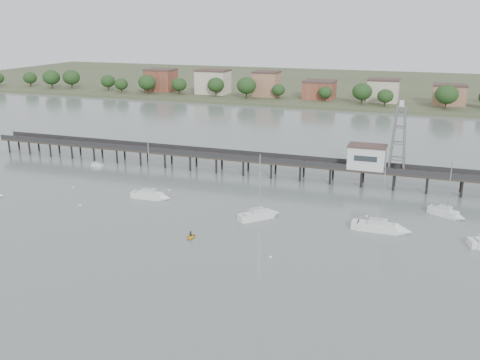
% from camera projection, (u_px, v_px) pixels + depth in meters
% --- Properties ---
extents(ground_plane, '(500.00, 500.00, 0.00)m').
position_uv_depth(ground_plane, '(132.00, 289.00, 74.67)').
color(ground_plane, slate).
rests_on(ground_plane, ground).
extents(pier, '(150.00, 5.00, 5.50)m').
position_uv_depth(pier, '(260.00, 160.00, 127.75)').
color(pier, '#2D2823').
rests_on(pier, ground).
extents(pier_building, '(8.40, 5.40, 5.30)m').
position_uv_depth(pier_building, '(367.00, 157.00, 118.99)').
color(pier_building, silver).
rests_on(pier_building, ground).
extents(lattice_tower, '(3.20, 3.20, 15.50)m').
position_uv_depth(lattice_tower, '(399.00, 139.00, 115.64)').
color(lattice_tower, slate).
rests_on(lattice_tower, ground).
extents(sailboat_c, '(7.14, 7.35, 13.14)m').
position_uv_depth(sailboat_c, '(263.00, 215.00, 101.01)').
color(sailboat_c, white).
rests_on(sailboat_c, ground).
extents(sailboat_d, '(9.55, 2.87, 15.61)m').
position_uv_depth(sailboat_d, '(387.00, 228.00, 94.40)').
color(sailboat_d, white).
rests_on(sailboat_d, ground).
extents(sailboat_e, '(6.80, 4.82, 11.16)m').
position_uv_depth(sailboat_e, '(449.00, 214.00, 101.30)').
color(sailboat_e, white).
rests_on(sailboat_e, ground).
extents(sailboat_b, '(8.00, 2.79, 13.03)m').
position_uv_depth(sailboat_b, '(154.00, 196.00, 111.55)').
color(sailboat_b, white).
rests_on(sailboat_b, ground).
extents(white_tender, '(3.20, 1.59, 1.20)m').
position_uv_depth(white_tender, '(97.00, 165.00, 136.07)').
color(white_tender, white).
rests_on(white_tender, ground).
extents(yellow_dinghy, '(1.83, 0.62, 2.52)m').
position_uv_depth(yellow_dinghy, '(191.00, 238.00, 91.84)').
color(yellow_dinghy, yellow).
rests_on(yellow_dinghy, ground).
extents(dinghy_occupant, '(0.72, 1.23, 0.28)m').
position_uv_depth(dinghy_occupant, '(191.00, 238.00, 91.84)').
color(dinghy_occupant, black).
rests_on(dinghy_occupant, ground).
extents(mooring_buoys, '(85.46, 26.04, 0.39)m').
position_uv_depth(mooring_buoys, '(225.00, 216.00, 101.90)').
color(mooring_buoys, '#F9F9C2').
rests_on(mooring_buoys, ground).
extents(far_shore, '(500.00, 170.00, 10.40)m').
position_uv_depth(far_shore, '(358.00, 86.00, 290.60)').
color(far_shore, '#475133').
rests_on(far_shore, ground).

